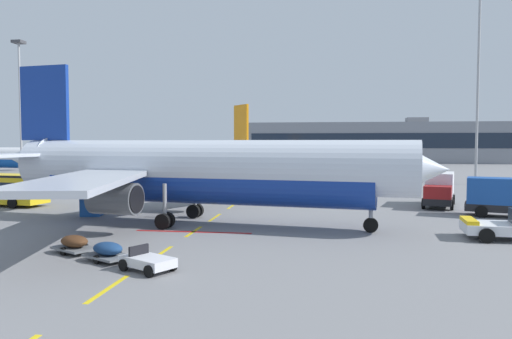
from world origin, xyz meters
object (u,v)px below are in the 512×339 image
Objects in this scene: catering_truck at (509,197)px; baggage_train at (108,251)px; airliner_foreground at (198,171)px; uld_cargo_container at (92,206)px; apron_light_mast_far at (479,56)px; fuel_service_truck at (439,189)px; airliner_mid_left at (207,154)px; apron_light_mast_near at (20,92)px.

catering_truck is 31.62m from baggage_train.
baggage_train is (-1.53, -11.93, -3.42)m from airliner_foreground.
airliner_foreground is 18.65× the size of uld_cargo_container.
baggage_train is (-25.49, -18.67, -1.12)m from catering_truck.
apron_light_mast_far is at bearing 41.94° from uld_cargo_container.
airliner_foreground is 12.50m from baggage_train.
fuel_service_truck is at bearing 49.32° from baggage_train.
uld_cargo_container reaches higher than baggage_train.
fuel_service_truck is 0.25× the size of apron_light_mast_far.
airliner_mid_left reaches higher than uld_cargo_container.
apron_light_mast_near is (-67.64, 37.53, 13.10)m from catering_truck.
catering_truck is (23.96, 6.74, -2.30)m from airliner_foreground.
uld_cargo_container is 55.49m from apron_light_mast_near.
apron_light_mast_far reaches higher than baggage_train.
airliner_mid_left is 4.10× the size of fuel_service_truck.
apron_light_mast_near is at bearing 150.98° from catering_truck.
apron_light_mast_far reaches higher than fuel_service_truck.
apron_light_mast_near is at bearing 126.87° from baggage_train.
fuel_service_truck is (-4.08, 6.24, 0.00)m from catering_truck.
airliner_mid_left is 49.00m from uld_cargo_container.
apron_light_mast_near reaches higher than airliner_mid_left.
apron_light_mast_far is at bearing -4.36° from apron_light_mast_near.
uld_cargo_container is (-9.71, 2.67, -3.15)m from airliner_foreground.
airliner_mid_left is 57.54m from catering_truck.
apron_light_mast_far is at bearing 57.80° from baggage_train.
apron_light_mast_near is at bearing 129.23° from uld_cargo_container.
apron_light_mast_near reaches higher than baggage_train.
apron_light_mast_far is at bearing -16.89° from airliner_mid_left.
apron_light_mast_near is at bearing -167.07° from airliner_mid_left.
baggage_train is at bearing -130.68° from fuel_service_truck.
catering_truck is 7.45m from fuel_service_truck.
airliner_mid_left is 16.22× the size of uld_cargo_container.
apron_light_mast_near reaches higher than catering_truck.
baggage_train is 0.28× the size of apron_light_mast_far.
baggage_train is (-21.41, -24.91, -1.12)m from fuel_service_truck.
catering_truck is at bearing 36.22° from baggage_train.
uld_cargo_container is (-29.59, -10.31, -0.85)m from fuel_service_truck.
uld_cargo_container is at bearing 164.66° from airliner_foreground.
airliner_foreground is at bearing -45.39° from apron_light_mast_near.
fuel_service_truck is 32.23m from apron_light_mast_far.
baggage_train is 16.73m from uld_cargo_container.
airliner_mid_left is at bearing 99.48° from baggage_train.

